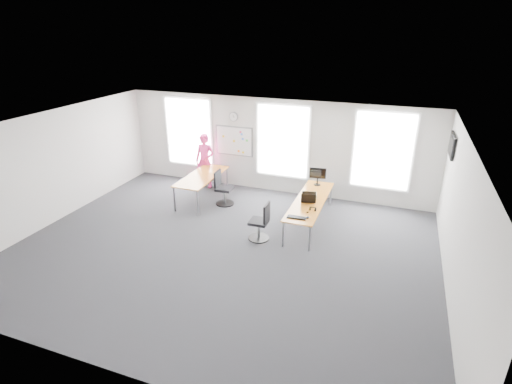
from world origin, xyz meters
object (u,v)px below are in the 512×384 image
at_px(desk_left, 202,178).
at_px(keyboard, 297,218).
at_px(chair_left, 223,190).
at_px(desk_right, 310,202).
at_px(headphones, 313,209).
at_px(monitor, 318,175).
at_px(chair_right, 261,224).
at_px(person, 205,161).

bearing_deg(desk_left, keyboard, -25.59).
bearing_deg(chair_left, desk_right, -100.73).
xyz_separation_m(desk_right, chair_left, (-2.77, 0.41, -0.21)).
bearing_deg(chair_left, keyboard, -122.56).
bearing_deg(keyboard, headphones, 60.10).
distance_m(headphones, monitor, 1.80).
bearing_deg(chair_right, keyboard, 93.67).
bearing_deg(person, chair_left, -45.22).
xyz_separation_m(desk_right, monitor, (-0.06, 1.13, 0.37)).
bearing_deg(keyboard, chair_left, 146.64).
height_order(chair_left, monitor, monitor).
xyz_separation_m(chair_right, chair_left, (-1.81, 1.66, 0.02)).
relative_size(chair_left, headphones, 5.86).
height_order(desk_left, chair_right, chair_right).
relative_size(desk_right, person, 1.62).
xyz_separation_m(desk_left, headphones, (3.69, -1.10, 0.03)).
distance_m(chair_right, chair_left, 2.46).
xyz_separation_m(keyboard, monitor, (0.01, 2.30, 0.31)).
distance_m(desk_right, desk_left, 3.52).
bearing_deg(headphones, chair_left, 141.48).
distance_m(desk_right, chair_left, 2.81).
height_order(desk_left, chair_left, chair_left).
height_order(chair_left, headphones, chair_left).
bearing_deg(person, desk_right, -22.17).
xyz_separation_m(desk_right, headphones, (0.20, -0.63, 0.09)).
height_order(chair_right, keyboard, chair_right).
height_order(desk_left, headphones, headphones).
relative_size(person, headphones, 10.15).
bearing_deg(chair_right, desk_left, -125.89).
bearing_deg(chair_right, monitor, 157.59).
distance_m(desk_left, chair_left, 0.77).
height_order(chair_left, person, person).
bearing_deg(desk_left, chair_left, -4.98).
bearing_deg(keyboard, monitor, 86.55).
height_order(chair_left, keyboard, chair_left).
bearing_deg(desk_right, person, 158.97).
height_order(desk_right, keyboard, keyboard).
xyz_separation_m(chair_right, person, (-2.94, 2.75, 0.46)).
bearing_deg(headphones, person, 133.28).
height_order(desk_left, person, person).
height_order(desk_right, person, person).
distance_m(desk_left, chair_right, 3.07).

